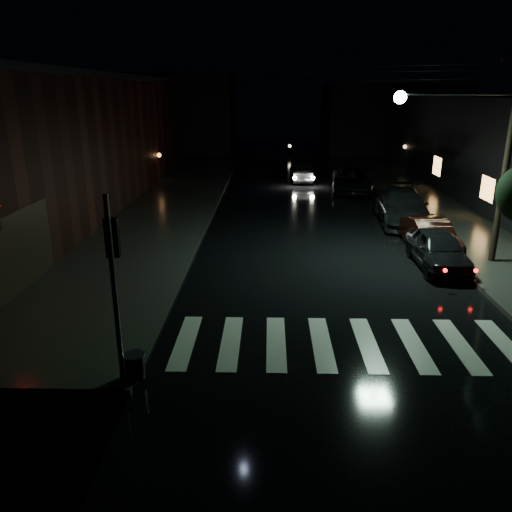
# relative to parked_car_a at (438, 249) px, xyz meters

# --- Properties ---
(ground) EXTENTS (120.00, 120.00, 0.00)m
(ground) POSITION_rel_parked_car_a_xyz_m (-7.30, -6.64, -0.70)
(ground) COLOR black
(ground) RESTS_ON ground
(sidewalk_left) EXTENTS (6.00, 44.00, 0.15)m
(sidewalk_left) POSITION_rel_parked_car_a_xyz_m (-12.30, 7.36, -0.63)
(sidewalk_left) COLOR #282826
(sidewalk_left) RESTS_ON ground
(sidewalk_right) EXTENTS (4.00, 44.00, 0.15)m
(sidewalk_right) POSITION_rel_parked_car_a_xyz_m (2.70, 7.36, -0.63)
(sidewalk_right) COLOR #282826
(sidewalk_right) RESTS_ON ground
(building_left) EXTENTS (10.00, 36.00, 7.00)m
(building_left) POSITION_rel_parked_car_a_xyz_m (-19.30, 9.36, 2.80)
(building_left) COLOR black
(building_left) RESTS_ON ground
(building_far_left) EXTENTS (14.00, 10.00, 8.00)m
(building_far_left) POSITION_rel_parked_car_a_xyz_m (-17.30, 38.36, 3.30)
(building_far_left) COLOR black
(building_far_left) RESTS_ON ground
(building_far_right) EXTENTS (14.00, 10.00, 7.00)m
(building_far_right) POSITION_rel_parked_car_a_xyz_m (6.70, 38.36, 2.80)
(building_far_right) COLOR black
(building_far_right) RESTS_ON ground
(crosswalk) EXTENTS (9.00, 3.00, 0.01)m
(crosswalk) POSITION_rel_parked_car_a_xyz_m (-4.30, -6.14, -0.69)
(crosswalk) COLOR beige
(crosswalk) RESTS_ON ground
(signal_pole_corner) EXTENTS (0.68, 0.61, 4.20)m
(signal_pole_corner) POSITION_rel_parked_car_a_xyz_m (-9.45, -8.10, 0.84)
(signal_pole_corner) COLOR slate
(signal_pole_corner) RESTS_ON ground
(utility_pole) EXTENTS (4.92, 0.44, 8.00)m
(utility_pole) POSITION_rel_parked_car_a_xyz_m (1.53, 0.36, 3.90)
(utility_pole) COLOR black
(utility_pole) RESTS_ON ground
(parked_car_a) EXTENTS (1.71, 4.13, 1.40)m
(parked_car_a) POSITION_rel_parked_car_a_xyz_m (0.00, 0.00, 0.00)
(parked_car_a) COLOR black
(parked_car_a) RESTS_ON ground
(parked_car_b) EXTENTS (1.57, 4.13, 1.35)m
(parked_car_b) POSITION_rel_parked_car_a_xyz_m (0.30, 1.90, -0.03)
(parked_car_b) COLOR black
(parked_car_b) RESTS_ON ground
(parked_car_c) EXTENTS (2.73, 5.83, 1.65)m
(parked_car_c) POSITION_rel_parked_car_a_xyz_m (0.30, 6.62, 0.12)
(parked_car_c) COLOR black
(parked_car_c) RESTS_ON ground
(parked_car_d) EXTENTS (3.07, 5.60, 1.49)m
(parked_car_d) POSITION_rel_parked_car_a_xyz_m (-0.93, 14.75, 0.04)
(parked_car_d) COLOR black
(parked_car_d) RESTS_ON ground
(oncoming_car) EXTENTS (1.52, 4.10, 1.34)m
(oncoming_car) POSITION_rel_parked_car_a_xyz_m (-4.03, 18.40, -0.03)
(oncoming_car) COLOR black
(oncoming_car) RESTS_ON ground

